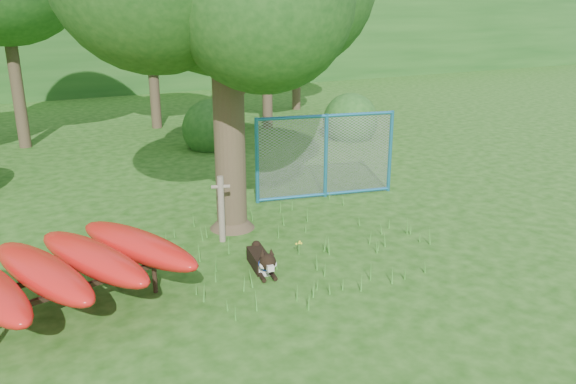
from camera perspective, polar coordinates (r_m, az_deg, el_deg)
ground at (r=9.08m, az=2.72°, el=-8.22°), size 80.00×80.00×0.00m
wooden_post at (r=10.11m, az=-6.79°, el=-1.58°), size 0.33×0.18×1.23m
kayak_rack at (r=8.29m, az=-21.45°, el=-6.91°), size 3.41×3.04×0.90m
husky_dog at (r=9.06m, az=-2.61°, el=-7.03°), size 0.46×1.12×0.51m
fence_section at (r=12.50m, az=3.86°, el=3.67°), size 3.15×0.84×3.14m
wildflower_clump at (r=9.65m, az=1.13°, el=-5.32°), size 0.11×0.10×0.24m
bg_tree_c at (r=20.72m, az=-13.97°, el=17.58°), size 4.00×4.00×6.12m
shrub_right at (r=18.87m, az=6.29°, el=5.44°), size 1.80×1.80×1.80m
shrub_mid at (r=17.57m, az=-7.67°, el=4.48°), size 1.80×1.80×1.80m
wooded_hillside at (r=35.15m, az=-23.52°, el=14.70°), size 80.00×12.00×6.00m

